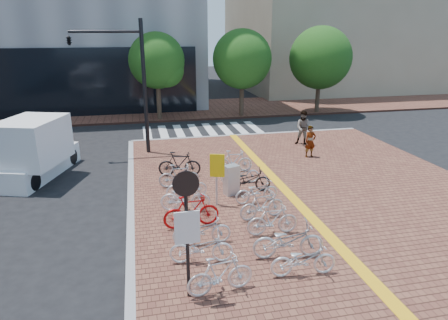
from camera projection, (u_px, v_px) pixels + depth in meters
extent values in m
plane|color=black|center=(261.00, 237.00, 12.57)|extent=(120.00, 120.00, 0.00)
cube|color=gray|center=(249.00, 135.00, 24.29)|extent=(14.00, 0.25, 0.15)
cube|color=brown|center=(182.00, 110.00, 32.02)|extent=(70.00, 8.00, 0.15)
cube|color=gray|center=(333.00, 2.00, 43.12)|extent=(20.00, 18.00, 18.00)
cube|color=silver|center=(147.00, 134.00, 24.93)|extent=(0.50, 4.00, 0.01)
cube|color=silver|center=(164.00, 133.00, 25.14)|extent=(0.50, 4.00, 0.01)
cube|color=silver|center=(179.00, 132.00, 25.34)|extent=(0.50, 4.00, 0.01)
cube|color=silver|center=(195.00, 131.00, 25.55)|extent=(0.50, 4.00, 0.01)
cube|color=silver|center=(210.00, 130.00, 25.75)|extent=(0.50, 4.00, 0.01)
cube|color=silver|center=(225.00, 130.00, 25.96)|extent=(0.50, 4.00, 0.01)
cube|color=silver|center=(240.00, 129.00, 26.16)|extent=(0.50, 4.00, 0.01)
cube|color=silver|center=(255.00, 128.00, 26.37)|extent=(0.50, 4.00, 0.01)
cylinder|color=#38281E|center=(159.00, 101.00, 27.93)|extent=(0.32, 0.32, 2.60)
sphere|color=#194714|center=(157.00, 60.00, 27.08)|extent=(3.80, 3.80, 3.80)
sphere|color=#194714|center=(166.00, 70.00, 27.11)|extent=(2.40, 2.40, 2.40)
cylinder|color=#38281E|center=(242.00, 98.00, 29.16)|extent=(0.32, 0.32, 2.60)
sphere|color=#194714|center=(242.00, 59.00, 28.30)|extent=(4.20, 4.20, 4.20)
sphere|color=#194714|center=(251.00, 68.00, 28.34)|extent=(2.40, 2.40, 2.40)
cylinder|color=#38281E|center=(318.00, 95.00, 30.39)|extent=(0.32, 0.32, 2.60)
sphere|color=#194714|center=(320.00, 58.00, 29.53)|extent=(4.60, 4.60, 4.60)
sphere|color=#194714|center=(329.00, 66.00, 29.57)|extent=(2.40, 2.40, 2.40)
imported|color=white|center=(220.00, 275.00, 9.53)|extent=(1.72, 0.69, 1.00)
imported|color=white|center=(201.00, 247.00, 10.80)|extent=(1.81, 0.84, 0.91)
imported|color=silver|center=(202.00, 230.00, 11.75)|extent=(1.76, 0.68, 0.91)
imported|color=#B60D0D|center=(191.00, 211.00, 12.74)|extent=(1.84, 0.63, 1.09)
imported|color=white|center=(185.00, 197.00, 13.84)|extent=(1.80, 0.80, 1.05)
imported|color=white|center=(187.00, 187.00, 14.91)|extent=(1.59, 0.55, 0.94)
imported|color=#BCBCC1|center=(179.00, 176.00, 15.99)|extent=(1.65, 0.55, 0.98)
imported|color=black|center=(179.00, 164.00, 17.19)|extent=(1.89, 0.84, 1.10)
imported|color=white|center=(303.00, 260.00, 10.24)|extent=(1.77, 0.73, 0.91)
imported|color=silver|center=(288.00, 241.00, 11.02)|extent=(2.07, 0.94, 1.05)
imported|color=silver|center=(272.00, 220.00, 12.27)|extent=(1.63, 0.47, 0.98)
imported|color=silver|center=(262.00, 205.00, 13.31)|extent=(1.68, 0.72, 0.98)
imported|color=silver|center=(257.00, 191.00, 14.60)|extent=(1.74, 0.80, 0.88)
imported|color=black|center=(248.00, 180.00, 15.62)|extent=(1.83, 0.86, 0.92)
imported|color=white|center=(240.00, 173.00, 16.44)|extent=(1.65, 0.65, 0.85)
imported|color=silver|center=(234.00, 161.00, 17.75)|extent=(1.68, 0.64, 0.99)
imported|color=gray|center=(310.00, 141.00, 19.74)|extent=(0.62, 0.44, 1.58)
imported|color=#484D5B|center=(304.00, 128.00, 21.80)|extent=(1.14, 1.05, 1.88)
cube|color=#BCBCC1|center=(231.00, 180.00, 15.27)|extent=(0.63, 0.54, 1.17)
cylinder|color=#B7B7BC|center=(217.00, 180.00, 14.24)|extent=(0.09, 0.09, 1.88)
cube|color=yellow|center=(217.00, 166.00, 14.01)|extent=(0.51, 0.21, 0.84)
cylinder|color=black|center=(187.00, 237.00, 9.08)|extent=(0.09, 0.09, 3.17)
cylinder|color=black|center=(186.00, 184.00, 8.61)|extent=(0.59, 0.05, 0.59)
cube|color=silver|center=(187.00, 228.00, 8.94)|extent=(0.58, 0.05, 0.79)
cylinder|color=black|center=(145.00, 88.00, 19.72)|extent=(0.20, 0.20, 6.57)
cylinder|color=black|center=(105.00, 32.00, 18.55)|extent=(3.29, 0.13, 0.13)
imported|color=black|center=(69.00, 39.00, 18.31)|extent=(0.29, 1.36, 0.55)
cube|color=white|center=(35.00, 165.00, 17.73)|extent=(3.35, 5.08, 0.94)
cube|color=white|center=(47.00, 133.00, 18.65)|extent=(2.50, 2.50, 1.36)
cube|color=white|center=(19.00, 142.00, 16.53)|extent=(2.89, 3.42, 1.88)
cylinder|color=black|center=(37.00, 156.00, 19.42)|extent=(0.45, 0.76, 0.73)
cylinder|color=black|center=(72.00, 157.00, 19.25)|extent=(0.45, 0.76, 0.73)
cylinder|color=black|center=(33.00, 182.00, 16.10)|extent=(0.45, 0.76, 0.73)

